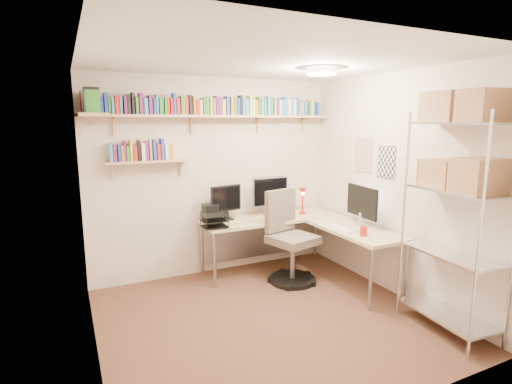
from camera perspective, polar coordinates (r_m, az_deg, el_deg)
ground at (r=4.22m, az=1.77°, el=-17.60°), size 3.20×3.20×0.00m
room_shell at (r=3.76m, az=1.96°, el=3.77°), size 3.24×3.04×2.52m
wall_shelves at (r=4.79m, az=-10.08°, el=10.73°), size 3.12×1.09×0.80m
corner_desk at (r=5.06m, az=3.84°, el=-4.24°), size 1.91×1.83×1.24m
office_chair at (r=4.97m, az=4.76°, el=-7.36°), size 0.61×0.62×1.13m
wire_rack at (r=3.96m, az=27.28°, el=4.14°), size 0.51×0.92×2.23m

